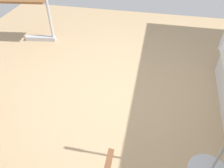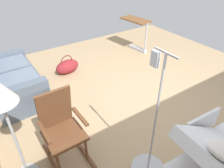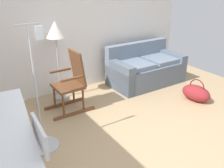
# 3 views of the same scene
# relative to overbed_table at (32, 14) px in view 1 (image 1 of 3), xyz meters

# --- Properties ---
(ground_plane) EXTENTS (6.46, 6.46, 0.00)m
(ground_plane) POSITION_rel_overbed_table_xyz_m (-1.84, 1.36, -0.53)
(ground_plane) COLOR tan
(overbed_table) EXTENTS (0.87, 0.51, 0.84)m
(overbed_table) POSITION_rel_overbed_table_xyz_m (0.00, 0.00, 0.00)
(overbed_table) COLOR #B2B5BA
(overbed_table) RESTS_ON ground
(iv_pole) EXTENTS (0.44, 0.44, 1.69)m
(iv_pole) POSITION_rel_overbed_table_xyz_m (-3.02, 2.28, -0.28)
(iv_pole) COLOR #B2B5BA
(iv_pole) RESTS_ON ground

